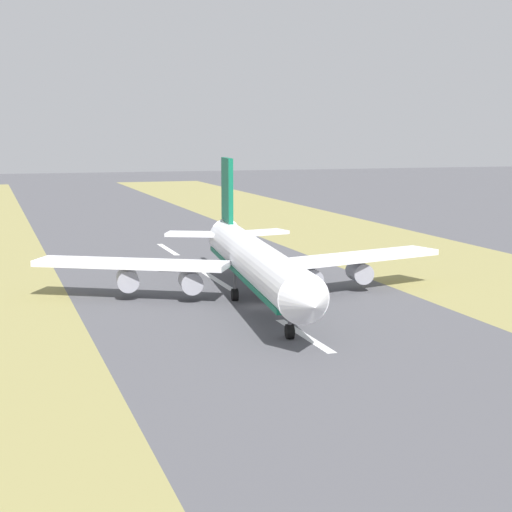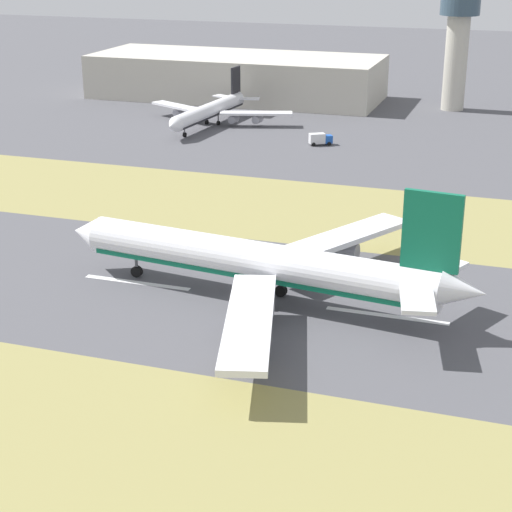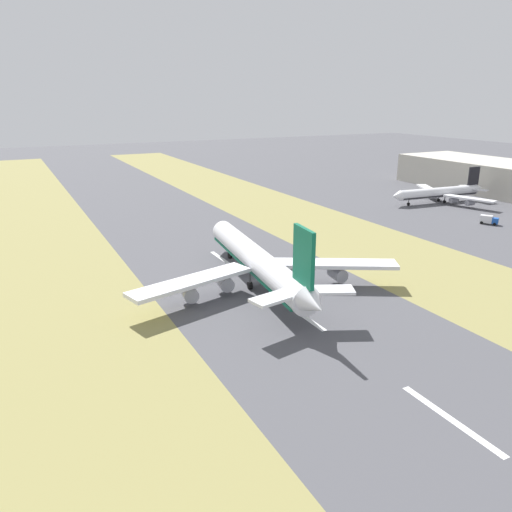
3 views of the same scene
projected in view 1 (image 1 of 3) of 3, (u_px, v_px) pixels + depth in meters
The scene contains 5 objects.
ground_plane at pixel (259, 307), 121.46m from camera, with size 800.00×800.00×0.00m, color #4C4C51.
centreline_dash_near at pixel (168, 249), 179.95m from camera, with size 1.20×18.00×0.01m, color silver.
centreline_dash_mid at pixel (218, 281), 142.27m from camera, with size 1.20×18.00×0.01m, color silver.
centreline_dash_far at pixel (304, 335), 104.59m from camera, with size 1.20×18.00×0.01m, color silver.
airplane_main_jet at pixel (254, 261), 124.48m from camera, with size 63.68×67.18×20.20m.
Camera 1 is at (36.78, 113.30, 24.85)m, focal length 60.00 mm.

